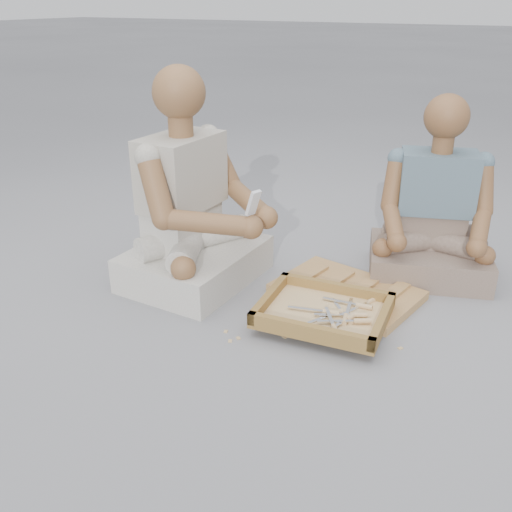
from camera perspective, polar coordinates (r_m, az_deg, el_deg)
The scene contains 31 objects.
ground at distance 2.40m, azimuth 0.91°, elevation -7.86°, with size 60.00×60.00×0.00m, color gray.
carved_panel at distance 2.72m, azimuth 9.04°, elevation -3.55°, with size 0.63×0.42×0.04m, color #A3653F.
tool_tray at distance 2.44m, azimuth 6.78°, elevation -5.59°, with size 0.56×0.47×0.07m.
chisel_0 at distance 2.30m, azimuth 7.82°, elevation -7.10°, with size 0.14×0.19×0.02m.
chisel_1 at distance 2.55m, azimuth 11.33°, elevation -4.49°, with size 0.10×0.21×0.02m.
chisel_2 at distance 2.42m, azimuth 9.71°, elevation -5.83°, with size 0.21×0.11×0.02m.
chisel_3 at distance 2.43m, azimuth 7.01°, elevation -5.53°, with size 0.22×0.07×0.02m.
chisel_4 at distance 2.37m, azimuth 10.07°, elevation -6.41°, with size 0.20×0.12×0.02m.
chisel_5 at distance 2.42m, azimuth 8.98°, elevation -6.04°, with size 0.16×0.18×0.02m.
chisel_6 at distance 2.39m, azimuth 9.24°, elevation -6.17°, with size 0.08×0.22×0.02m.
chisel_7 at distance 2.41m, azimuth 8.97°, elevation -6.02°, with size 0.06×0.22×0.02m.
chisel_8 at distance 2.42m, azimuth 7.60°, elevation -5.81°, with size 0.12×0.20×0.02m.
chisel_9 at distance 2.50m, azimuth 10.28°, elevation -4.86°, with size 0.22×0.03×0.02m.
wood_chip_0 at distance 2.55m, azimuth 6.22°, elevation -5.83°, with size 0.02×0.01×0.00m, color tan.
wood_chip_1 at distance 2.42m, azimuth -3.04°, elevation -7.55°, with size 0.02×0.01×0.00m, color tan.
wood_chip_2 at distance 2.78m, azimuth 5.30°, elevation -3.11°, with size 0.02×0.01×0.00m, color tan.
wood_chip_3 at distance 2.44m, azimuth 2.64°, elevation -7.22°, with size 0.02×0.01×0.00m, color tan.
wood_chip_4 at distance 2.76m, azimuth 2.98°, elevation -3.21°, with size 0.02×0.01×0.00m, color tan.
wood_chip_5 at distance 2.36m, azimuth -2.60°, elevation -8.49°, with size 0.02×0.01×0.00m, color tan.
wood_chip_6 at distance 2.38m, azimuth 6.37°, elevation -8.29°, with size 0.02×0.01×0.00m, color tan.
wood_chip_7 at distance 2.50m, azimuth -0.48°, elevation -6.41°, with size 0.02×0.01×0.00m, color tan.
wood_chip_8 at distance 2.37m, azimuth -1.78°, elevation -8.21°, with size 0.02×0.01×0.00m, color tan.
wood_chip_9 at distance 2.53m, azimuth 4.61°, elevation -6.06°, with size 0.02×0.01×0.00m, color tan.
wood_chip_10 at distance 2.38m, azimuth 2.88°, elevation -8.08°, with size 0.02×0.01×0.00m, color tan.
wood_chip_11 at distance 2.59m, azimuth 3.35°, elevation -5.25°, with size 0.02×0.01×0.00m, color tan.
wood_chip_12 at distance 2.38m, azimuth 14.24°, elevation -8.93°, with size 0.02×0.01×0.00m, color tan.
wood_chip_13 at distance 2.63m, azimuth 6.93°, elevation -4.82°, with size 0.02×0.01×0.00m, color tan.
wood_chip_14 at distance 2.58m, azimuth 8.02°, elevation -5.55°, with size 0.02×0.01×0.00m, color tan.
craftsman at distance 2.73m, azimuth -6.40°, elevation 4.28°, with size 0.69×0.67×1.02m.
companion at distance 2.92m, azimuth 17.32°, elevation 3.57°, with size 0.68×0.61×0.89m.
mobile_phone at distance 2.43m, azimuth -0.28°, elevation 5.34°, with size 0.07×0.06×0.12m.
Camera 1 is at (0.93, -1.80, 1.28)m, focal length 40.00 mm.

